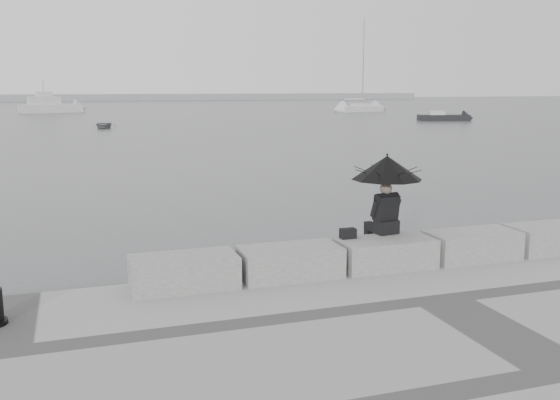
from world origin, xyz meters
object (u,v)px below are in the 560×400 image
object	(u,v)px
motor_cruiser	(51,106)
small_motorboat	(444,118)
sailboat_right	(360,108)
seated_person	(387,176)
dinghy	(104,125)

from	to	relation	value
motor_cruiser	small_motorboat	xyz separation A→B (m)	(39.49, -34.40, -0.57)
sailboat_right	motor_cruiser	bearing A→B (deg)	154.94
sailboat_right	motor_cruiser	size ratio (longest dim) A/B	1.52
seated_person	dinghy	bearing A→B (deg)	84.99
small_motorboat	dinghy	world-z (taller)	small_motorboat
seated_person	sailboat_right	bearing A→B (deg)	56.65
sailboat_right	dinghy	size ratio (longest dim) A/B	4.18
sailboat_right	small_motorboat	xyz separation A→B (m)	(-1.65, -23.56, -0.22)
sailboat_right	small_motorboat	bearing A→B (deg)	-104.29
small_motorboat	dinghy	distance (m)	34.31
seated_person	small_motorboat	size ratio (longest dim) A/B	0.25
seated_person	sailboat_right	world-z (taller)	sailboat_right
seated_person	motor_cruiser	world-z (taller)	motor_cruiser
seated_person	small_motorboat	bearing A→B (deg)	48.01
sailboat_right	small_motorboat	distance (m)	23.62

